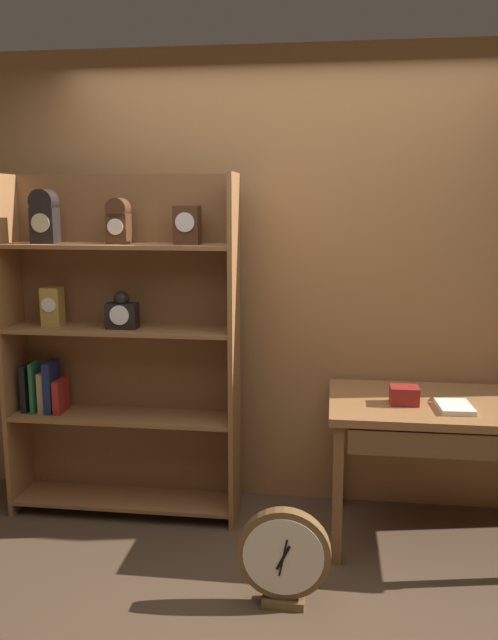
{
  "coord_description": "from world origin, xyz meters",
  "views": [
    {
      "loc": [
        0.25,
        -2.37,
        1.76
      ],
      "look_at": [
        -0.15,
        0.69,
        1.2
      ],
      "focal_mm": 36.39,
      "sensor_mm": 36.0,
      "label": 1
    }
  ],
  "objects_px": {
    "toolbox_small": "(404,395)",
    "open_repair_manual": "(455,407)",
    "round_clock_large": "(284,557)",
    "bookshelf": "(116,344)",
    "workbench": "(449,419)"
  },
  "relations": [
    {
      "from": "toolbox_small",
      "to": "open_repair_manual",
      "type": "bearing_deg",
      "value": -13.76
    },
    {
      "from": "toolbox_small",
      "to": "round_clock_large",
      "type": "relative_size",
      "value": 0.31
    },
    {
      "from": "toolbox_small",
      "to": "open_repair_manual",
      "type": "height_order",
      "value": "toolbox_small"
    },
    {
      "from": "toolbox_small",
      "to": "open_repair_manual",
      "type": "xyz_separation_m",
      "value": [
        0.24,
        -0.06,
        -0.03
      ]
    },
    {
      "from": "bookshelf",
      "to": "workbench",
      "type": "distance_m",
      "value": 1.82
    },
    {
      "from": "workbench",
      "to": "open_repair_manual",
      "type": "xyz_separation_m",
      "value": [
        0.0,
        -0.1,
        0.1
      ]
    },
    {
      "from": "open_repair_manual",
      "to": "bookshelf",
      "type": "bearing_deg",
      "value": 169.4
    },
    {
      "from": "open_repair_manual",
      "to": "round_clock_large",
      "type": "xyz_separation_m",
      "value": [
        -0.79,
        -0.56,
        -0.54
      ]
    },
    {
      "from": "bookshelf",
      "to": "workbench",
      "type": "xyz_separation_m",
      "value": [
        1.79,
        -0.14,
        -0.31
      ]
    },
    {
      "from": "workbench",
      "to": "toolbox_small",
      "type": "xyz_separation_m",
      "value": [
        -0.23,
        -0.04,
        0.13
      ]
    },
    {
      "from": "workbench",
      "to": "open_repair_manual",
      "type": "bearing_deg",
      "value": -88.23
    },
    {
      "from": "workbench",
      "to": "bookshelf",
      "type": "bearing_deg",
      "value": 175.46
    },
    {
      "from": "round_clock_large",
      "to": "bookshelf",
      "type": "bearing_deg",
      "value": 141.34
    },
    {
      "from": "toolbox_small",
      "to": "open_repair_manual",
      "type": "relative_size",
      "value": 0.64
    },
    {
      "from": "toolbox_small",
      "to": "round_clock_large",
      "type": "height_order",
      "value": "toolbox_small"
    }
  ]
}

